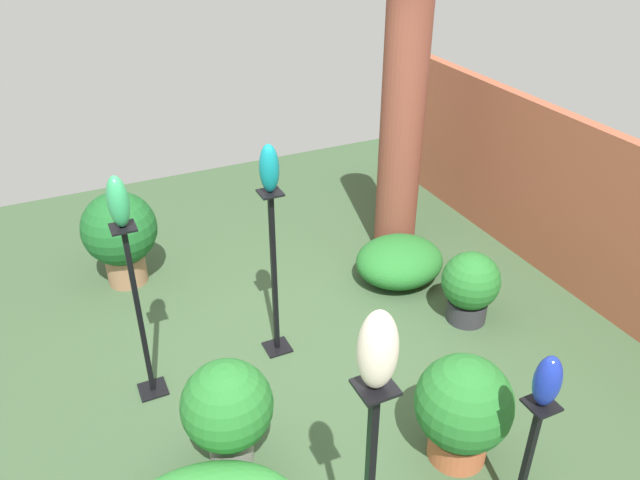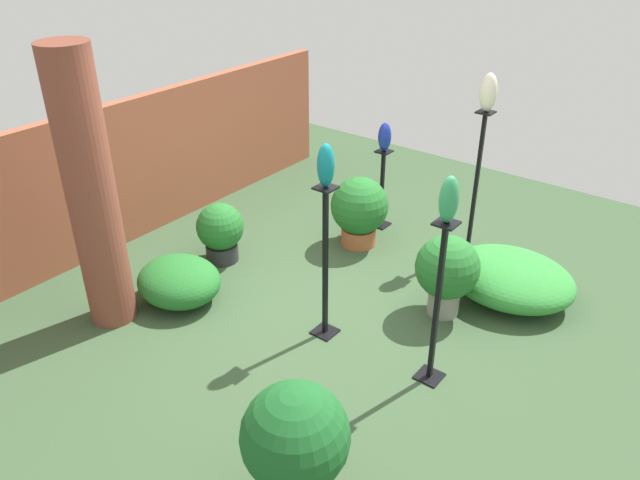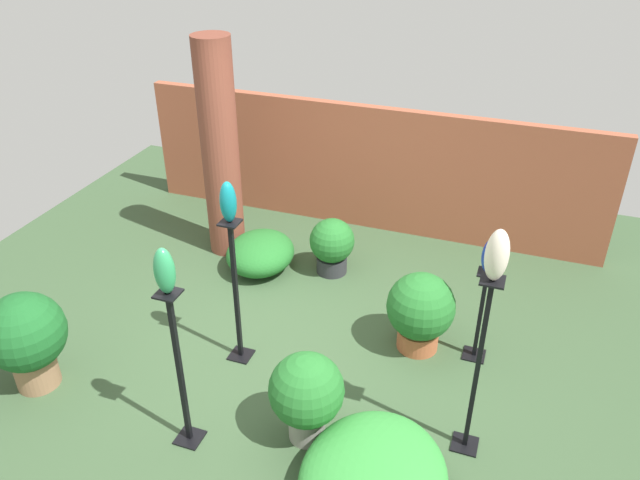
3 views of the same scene
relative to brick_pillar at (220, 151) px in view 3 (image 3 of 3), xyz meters
The scene contains 17 objects.
ground_plane 2.40m from the brick_pillar, 49.01° to the right, with size 8.00×8.00×0.00m, color #385133.
brick_wall_back 1.80m from the brick_pillar, 38.93° to the left, with size 5.60×0.12×1.54m, color #9E5138.
brick_pillar is the anchor object (origin of this frame).
pedestal_ivory 3.71m from the brick_pillar, 33.43° to the right, with size 0.20×0.20×1.55m.
pedestal_jade 2.94m from the brick_pillar, 69.01° to the right, with size 0.20×0.20×1.40m.
pedestal_teal 2.02m from the brick_pillar, 59.66° to the right, with size 0.20×0.20×1.40m.
pedestal_cobalt 3.24m from the brick_pillar, 17.62° to the right, with size 0.20×0.20×0.92m.
art_vase_ivory 3.71m from the brick_pillar, 33.43° to the right, with size 0.15×0.17×0.37m, color beige.
art_vase_jade 2.90m from the brick_pillar, 69.01° to the right, with size 0.14×0.13×0.35m, color #2D9356.
art_vase_teal 1.97m from the brick_pillar, 59.66° to the right, with size 0.14×0.14×0.35m, color #0F727A.
art_vase_cobalt 3.14m from the brick_pillar, 17.62° to the right, with size 0.14×0.15×0.32m, color #192D9E.
potted_plant_near_pillar 3.11m from the brick_pillar, 51.27° to the right, with size 0.58×0.58×0.78m.
potted_plant_mid_right 2.73m from the brick_pillar, 101.14° to the right, with size 0.67×0.67×0.90m.
potted_plant_front_right 2.78m from the brick_pillar, 22.05° to the right, with size 0.62×0.62×0.77m.
potted_plant_walkway_edge 1.58m from the brick_pillar, ahead, with size 0.49×0.49×0.64m.
foliage_bed_east 1.19m from the brick_pillar, 26.92° to the right, with size 0.73×0.83×0.41m, color #236B28.
foliage_bed_west 3.84m from the brick_pillar, 47.16° to the right, with size 1.03×1.21×0.40m, color #338C38.
Camera 3 is at (1.79, -3.99, 3.83)m, focal length 35.00 mm.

